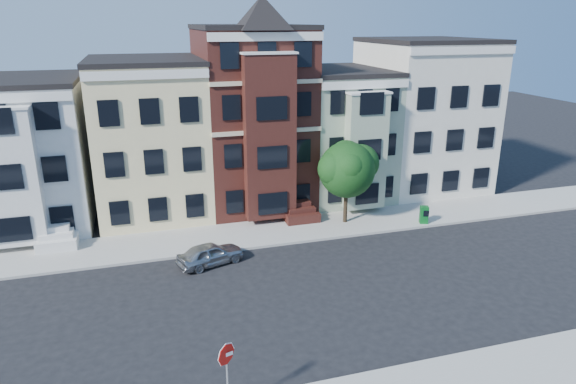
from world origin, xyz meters
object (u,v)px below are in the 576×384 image
object	(u,v)px
parked_car	(210,254)
stop_sign	(227,373)
newspaper_box	(424,215)
street_tree	(347,173)

from	to	relation	value
parked_car	stop_sign	bearing A→B (deg)	156.61
parked_car	newspaper_box	distance (m)	14.09
parked_car	stop_sign	xyz separation A→B (m)	(-1.08, -11.24, 0.98)
newspaper_box	parked_car	bearing A→B (deg)	-153.34
street_tree	parked_car	bearing A→B (deg)	-160.11
street_tree	stop_sign	distance (m)	17.94
parked_car	stop_sign	world-z (taller)	stop_sign
street_tree	newspaper_box	world-z (taller)	street_tree
newspaper_box	street_tree	bearing A→B (deg)	-179.29
street_tree	newspaper_box	distance (m)	5.72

